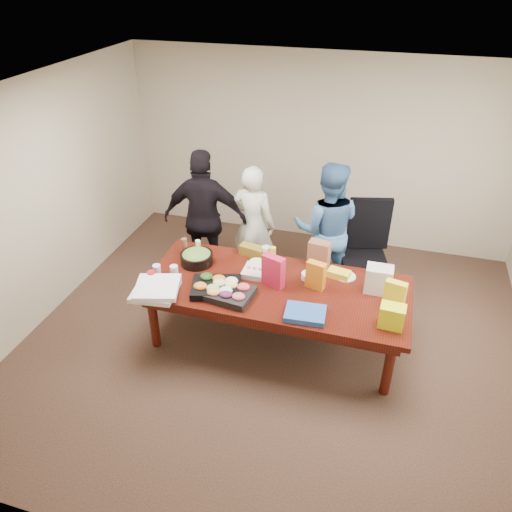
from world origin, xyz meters
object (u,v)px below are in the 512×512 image
(conference_table, at_px, (275,314))
(person_center, at_px, (253,225))
(office_chair, at_px, (364,256))
(salad_bowl, at_px, (197,258))
(sheet_cake, at_px, (260,272))
(person_right, at_px, (327,229))

(conference_table, height_order, person_center, person_center)
(conference_table, bearing_deg, office_chair, 52.59)
(conference_table, xyz_separation_m, office_chair, (0.83, 1.08, 0.23))
(person_center, xyz_separation_m, salad_bowl, (-0.38, -0.97, 0.02))
(salad_bowl, bearing_deg, person_center, 68.75)
(conference_table, relative_size, office_chair, 2.30)
(sheet_cake, xyz_separation_m, salad_bowl, (-0.76, 0.03, 0.03))
(conference_table, distance_m, salad_bowl, 1.08)
(person_right, bearing_deg, office_chair, 164.26)
(sheet_cake, bearing_deg, person_right, 60.88)
(sheet_cake, bearing_deg, salad_bowl, 177.53)
(person_center, relative_size, sheet_cake, 4.27)
(office_chair, distance_m, salad_bowl, 2.03)
(conference_table, bearing_deg, person_right, 73.69)
(person_center, distance_m, salad_bowl, 1.04)
(person_right, height_order, sheet_cake, person_right)
(person_center, distance_m, sheet_cake, 1.07)
(person_center, bearing_deg, office_chair, -176.14)
(office_chair, bearing_deg, person_right, 155.45)
(office_chair, bearing_deg, salad_bowl, -167.96)
(person_center, bearing_deg, conference_table, 123.92)
(person_center, xyz_separation_m, sheet_cake, (0.38, -1.00, -0.01))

